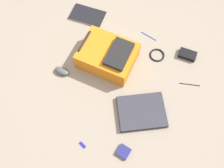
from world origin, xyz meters
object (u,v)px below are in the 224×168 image
object	(u,v)px
power_brick	(187,55)
pen_blue	(149,36)
laptop	(142,112)
pen_black	(190,84)
backpack	(108,56)
book_comic	(88,15)
computer_mouse	(62,71)
usb_stick	(82,145)
cable_coil	(157,55)
earbud_pouch	(124,152)

from	to	relation	value
power_brick	pen_blue	xyz separation A→B (m)	(0.02, 0.32, -0.01)
laptop	power_brick	distance (m)	0.57
laptop	pen_black	bearing A→B (deg)	-31.47
backpack	book_comic	bearing A→B (deg)	50.38
laptop	book_comic	size ratio (longest dim) A/B	1.38
pen_blue	computer_mouse	bearing A→B (deg)	143.99
computer_mouse	power_brick	xyz separation A→B (m)	(0.55, -0.74, -0.00)
pen_black	usb_stick	size ratio (longest dim) A/B	2.92
power_brick	pen_blue	size ratio (longest dim) A/B	0.92
cable_coil	usb_stick	world-z (taller)	cable_coil
pen_blue	usb_stick	world-z (taller)	same
pen_black	pen_blue	world-z (taller)	same
power_brick	pen_black	size ratio (longest dim) A/B	0.87
backpack	book_comic	size ratio (longest dim) A/B	1.38
cable_coil	power_brick	world-z (taller)	power_brick
computer_mouse	pen_black	bearing A→B (deg)	-70.95
cable_coil	earbud_pouch	xyz separation A→B (m)	(-0.74, -0.10, 0.01)
backpack	computer_mouse	xyz separation A→B (m)	(-0.24, 0.25, -0.05)
earbud_pouch	pen_black	bearing A→B (deg)	-17.47
cable_coil	power_brick	bearing A→B (deg)	-62.64
laptop	earbud_pouch	bearing A→B (deg)	-177.60
backpack	book_comic	world-z (taller)	backpack
backpack	power_brick	world-z (taller)	backpack
computer_mouse	pen_blue	xyz separation A→B (m)	(0.58, -0.42, -0.02)
computer_mouse	usb_stick	xyz separation A→B (m)	(-0.38, -0.39, -0.02)
power_brick	earbud_pouch	distance (m)	0.85
book_comic	computer_mouse	bearing A→B (deg)	-169.54
laptop	usb_stick	size ratio (longest dim) A/B	8.10
pen_black	power_brick	bearing A→B (deg)	26.01
book_comic	computer_mouse	distance (m)	0.53
book_comic	usb_stick	world-z (taller)	book_comic
backpack	laptop	size ratio (longest dim) A/B	1.01
backpack	earbud_pouch	distance (m)	0.67
book_comic	power_brick	bearing A→B (deg)	-88.00
pen_black	earbud_pouch	world-z (taller)	earbud_pouch
laptop	usb_stick	bearing A→B (deg)	147.50
computer_mouse	earbud_pouch	bearing A→B (deg)	-117.38
pen_blue	usb_stick	bearing A→B (deg)	178.55
earbud_pouch	computer_mouse	bearing A→B (deg)	65.63
laptop	earbud_pouch	distance (m)	0.29
backpack	power_brick	xyz separation A→B (m)	(0.31, -0.49, -0.06)
book_comic	pen_black	world-z (taller)	book_comic
pen_blue	earbud_pouch	xyz separation A→B (m)	(-0.87, -0.22, 0.01)
pen_black	earbud_pouch	size ratio (longest dim) A/B	1.94
earbud_pouch	pen_blue	bearing A→B (deg)	14.54
computer_mouse	usb_stick	size ratio (longest dim) A/B	2.17
pen_blue	earbud_pouch	size ratio (longest dim) A/B	1.83
pen_blue	cable_coil	bearing A→B (deg)	-135.16
computer_mouse	usb_stick	world-z (taller)	computer_mouse
pen_black	earbud_pouch	xyz separation A→B (m)	(-0.63, 0.20, 0.01)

